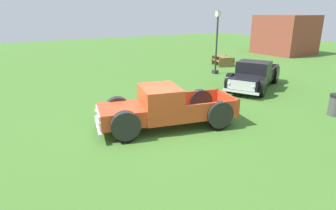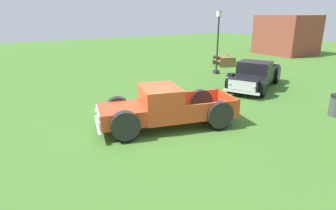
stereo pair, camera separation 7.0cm
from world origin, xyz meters
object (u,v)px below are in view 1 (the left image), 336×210
Objects in this scene: lamp_post_near at (217,41)px; trash_can at (336,105)px; picnic_table at (223,60)px; pickup_truck_foreground at (158,109)px; pickup_truck_behind_right at (253,76)px.

trash_can is at bearing -9.54° from lamp_post_near.
lamp_post_near is at bearing -52.07° from picnic_table.
pickup_truck_foreground is at bearing -53.18° from lamp_post_near.
lamp_post_near is 4.00m from picnic_table.
pickup_truck_foreground is 7.84m from trash_can.
lamp_post_near reaches higher than pickup_truck_behind_right.
lamp_post_near is (-6.64, 8.87, 1.56)m from pickup_truck_foreground.
lamp_post_near reaches higher than picnic_table.
picnic_table is at bearing 127.93° from lamp_post_near.
pickup_truck_behind_right reaches higher than picnic_table.
lamp_post_near is 2.04× the size of picnic_table.
pickup_truck_behind_right is at bearing -30.54° from picnic_table.
lamp_post_near is at bearing 165.60° from pickup_truck_behind_right.
trash_can reaches higher than picnic_table.
pickup_truck_foreground is 7.98m from pickup_truck_behind_right.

